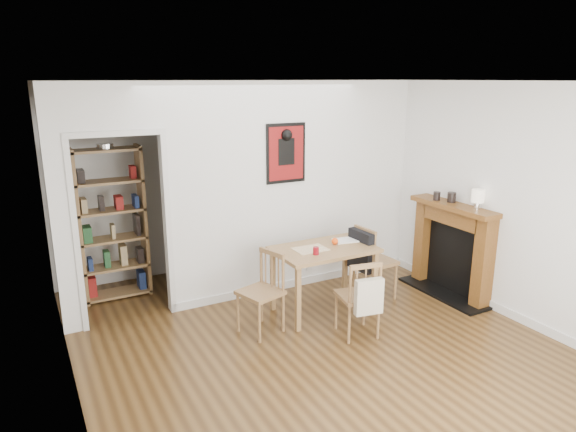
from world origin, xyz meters
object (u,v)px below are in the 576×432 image
chair_left (260,293)px  orange_fruit (335,241)px  chair_front (358,297)px  bookshelf (112,225)px  chair_right (374,261)px  ceramic_jar_b (437,196)px  notebook (346,240)px  fireplace (453,246)px  mantel_lamp (478,197)px  red_glass (316,251)px  ceramic_jar_a (452,197)px  dining_table (324,255)px

chair_left → orange_fruit: (1.04, 0.17, 0.37)m
chair_front → bookshelf: bearing=132.4°
chair_right → ceramic_jar_b: size_ratio=8.64×
notebook → chair_front: bearing=-114.9°
fireplace → mantel_lamp: bearing=-91.1°
red_glass → ceramic_jar_a: ceramic_jar_a is taller
chair_right → mantel_lamp: (0.95, -0.64, 0.82)m
dining_table → fireplace: bearing=-10.6°
fireplace → red_glass: size_ratio=14.88×
chair_left → mantel_lamp: 2.73m
chair_right → mantel_lamp: size_ratio=4.00×
dining_table → bookshelf: size_ratio=0.61×
orange_fruit → ceramic_jar_a: size_ratio=0.62×
ceramic_jar_a → fireplace: bearing=-84.9°
orange_fruit → mantel_lamp: mantel_lamp is taller
red_glass → mantel_lamp: size_ratio=0.36×
chair_left → ceramic_jar_a: 2.66m
bookshelf → chair_right: bearing=-29.3°
red_glass → orange_fruit: bearing=28.0°
chair_front → red_glass: size_ratio=10.13×
fireplace → ceramic_jar_b: (-0.09, 0.24, 0.60)m
chair_front → ceramic_jar_b: size_ratio=7.96×
red_glass → ceramic_jar_b: (1.79, 0.08, 0.40)m
dining_table → ceramic_jar_a: ceramic_jar_a is taller
chair_left → chair_front: 1.02m
bookshelf → orange_fruit: (2.20, -1.51, -0.11)m
chair_front → notebook: (0.35, 0.76, 0.34)m
ceramic_jar_b → orange_fruit: bearing=175.2°
mantel_lamp → ceramic_jar_b: bearing=98.5°
chair_right → chair_left: bearing=-175.0°
notebook → mantel_lamp: bearing=-28.9°
dining_table → mantel_lamp: mantel_lamp is taller
notebook → ceramic_jar_b: 1.32m
notebook → ceramic_jar_b: ceramic_jar_b is taller
chair_front → fireplace: fireplace is taller
bookshelf → mantel_lamp: 4.32m
red_glass → mantel_lamp: mantel_lamp is taller
notebook → ceramic_jar_a: bearing=-14.1°
ceramic_jar_a → ceramic_jar_b: 0.18m
chair_front → fireplace: bearing=11.9°
ceramic_jar_b → fireplace: bearing=-69.6°
dining_table → chair_right: 0.76m
mantel_lamp → chair_front: bearing=-178.8°
chair_right → orange_fruit: size_ratio=12.15×
chair_left → dining_table: bearing=8.3°
notebook → ceramic_jar_a: 1.43m
chair_front → mantel_lamp: (1.67, 0.04, 0.87)m
dining_table → bookshelf: (-2.03, 1.56, 0.24)m
notebook → bookshelf: bearing=148.5°
chair_left → orange_fruit: bearing=9.4°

